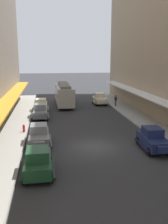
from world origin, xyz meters
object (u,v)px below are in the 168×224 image
(streetcar, at_px, (64,93))
(fire_hydrant, at_px, (24,128))
(parked_car_1, at_px, (41,105))
(pedestrian_0, at_px, (116,100))
(parked_car_0, at_px, (153,139))
(parked_car_3, at_px, (40,111))
(parked_car_4, at_px, (99,99))
(parked_car_2, at_px, (38,161))
(parked_car_5, at_px, (39,135))

(streetcar, relative_size, fire_hydrant, 11.72)
(streetcar, xyz_separation_m, fire_hydrant, (-5.18, -14.70, -1.34))
(parked_car_1, bearing_deg, pedestrian_0, 7.66)
(parked_car_0, xyz_separation_m, parked_car_1, (-9.56, 16.74, 0.00))
(parked_car_3, bearing_deg, fire_hydrant, -103.69)
(parked_car_0, relative_size, parked_car_4, 1.01)
(parked_car_2, bearing_deg, parked_car_1, 90.41)
(streetcar, bearing_deg, parked_car_1, -131.55)
(parked_car_5, relative_size, fire_hydrant, 5.23)
(parked_car_5, distance_m, streetcar, 18.74)
(parked_car_2, bearing_deg, parked_car_3, 90.67)
(parked_car_1, height_order, parked_car_4, same)
(parked_car_2, distance_m, parked_car_3, 15.56)
(parked_car_1, height_order, parked_car_3, same)
(parked_car_2, distance_m, pedestrian_0, 24.26)
(parked_car_0, relative_size, pedestrian_0, 2.58)
(parked_car_3, relative_size, parked_car_4, 1.00)
(streetcar, distance_m, fire_hydrant, 15.64)
(parked_car_0, relative_size, parked_car_1, 1.01)
(parked_car_1, relative_size, parked_car_3, 1.00)
(parked_car_1, distance_m, pedestrian_0, 11.55)
(parked_car_1, height_order, pedestrian_0, parked_car_1)
(parked_car_1, bearing_deg, parked_car_4, 23.16)
(parked_car_1, distance_m, parked_car_3, 4.38)
(parked_car_3, bearing_deg, parked_car_1, 89.47)
(parked_car_5, bearing_deg, streetcar, 79.07)
(parked_car_1, height_order, parked_car_5, same)
(parked_car_3, relative_size, fire_hydrant, 5.21)
(parked_car_4, bearing_deg, pedestrian_0, -50.43)
(parked_car_4, xyz_separation_m, streetcar, (-5.77, 0.06, 0.96))
(parked_car_3, bearing_deg, streetcar, 66.61)
(parked_car_0, height_order, streetcar, streetcar)
(parked_car_4, relative_size, pedestrian_0, 2.56)
(parked_car_0, xyz_separation_m, parked_car_4, (-0.17, 20.76, 0.00))
(parked_car_0, xyz_separation_m, parked_car_5, (-9.49, 2.45, 0.00))
(fire_hydrant, relative_size, pedestrian_0, 0.49)
(parked_car_2, distance_m, fire_hydrant, 9.48)
(parked_car_3, xyz_separation_m, streetcar, (3.66, 8.46, 0.96))
(parked_car_3, distance_m, pedestrian_0, 12.92)
(parked_car_0, distance_m, fire_hydrant, 12.70)
(parked_car_2, bearing_deg, fire_hydrant, 100.34)
(parked_car_0, distance_m, parked_car_5, 9.80)
(parked_car_3, distance_m, parked_car_4, 12.63)
(parked_car_3, xyz_separation_m, pedestrian_0, (11.48, 5.92, 0.07))
(streetcar, height_order, fire_hydrant, streetcar)
(parked_car_3, height_order, parked_car_4, same)
(parked_car_0, bearing_deg, parked_car_3, 127.84)
(parked_car_3, relative_size, parked_car_5, 1.00)
(parked_car_5, bearing_deg, parked_car_2, -89.29)
(streetcar, bearing_deg, parked_car_4, -0.64)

